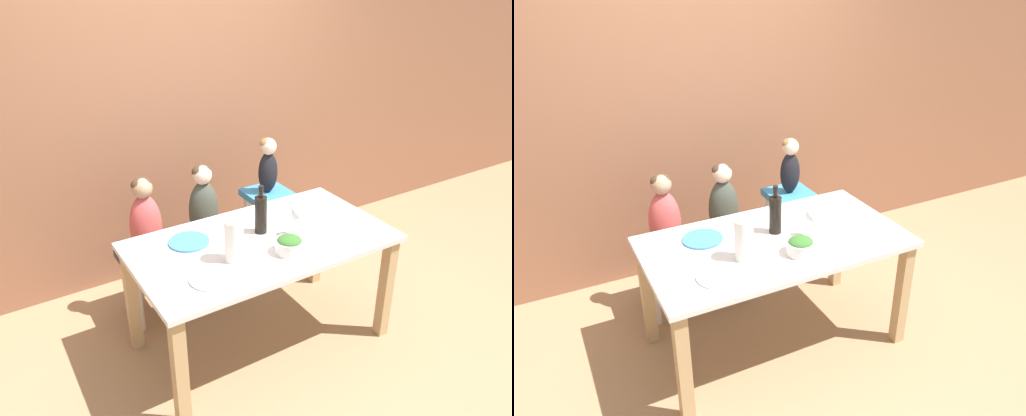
# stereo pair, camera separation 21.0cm
# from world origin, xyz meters

# --- Properties ---
(ground_plane) EXTENTS (14.00, 14.00, 0.00)m
(ground_plane) POSITION_xyz_m (0.00, 0.00, 0.00)
(ground_plane) COLOR #9E7A56
(wall_back) EXTENTS (10.00, 0.06, 2.70)m
(wall_back) POSITION_xyz_m (0.00, 1.19, 1.35)
(wall_back) COLOR #8E5B42
(wall_back) RESTS_ON ground_plane
(dining_table) EXTENTS (1.54, 0.84, 0.75)m
(dining_table) POSITION_xyz_m (0.00, 0.00, 0.64)
(dining_table) COLOR silver
(dining_table) RESTS_ON ground_plane
(chair_far_left) EXTENTS (0.38, 0.38, 0.47)m
(chair_far_left) POSITION_xyz_m (-0.49, 0.64, 0.39)
(chair_far_left) COLOR silver
(chair_far_left) RESTS_ON ground_plane
(chair_far_center) EXTENTS (0.38, 0.38, 0.47)m
(chair_far_center) POSITION_xyz_m (-0.07, 0.64, 0.39)
(chair_far_center) COLOR silver
(chair_far_center) RESTS_ON ground_plane
(chair_right_highchair) EXTENTS (0.32, 0.32, 0.71)m
(chair_right_highchair) POSITION_xyz_m (0.45, 0.64, 0.54)
(chair_right_highchair) COLOR silver
(chair_right_highchair) RESTS_ON ground_plane
(person_child_left) EXTENTS (0.21, 0.16, 0.55)m
(person_child_left) POSITION_xyz_m (-0.49, 0.64, 0.74)
(person_child_left) COLOR #C64C4C
(person_child_left) RESTS_ON chair_far_left
(person_child_center) EXTENTS (0.21, 0.16, 0.55)m
(person_child_center) POSITION_xyz_m (-0.07, 0.64, 0.74)
(person_child_center) COLOR #3D4238
(person_child_center) RESTS_ON chair_far_center
(person_baby_right) EXTENTS (0.15, 0.12, 0.41)m
(person_baby_right) POSITION_xyz_m (0.45, 0.64, 0.93)
(person_baby_right) COLOR black
(person_baby_right) RESTS_ON chair_right_highchair
(wine_bottle) EXTENTS (0.07, 0.07, 0.31)m
(wine_bottle) POSITION_xyz_m (0.04, 0.08, 0.87)
(wine_bottle) COLOR black
(wine_bottle) RESTS_ON dining_table
(paper_towel_roll) EXTENTS (0.10, 0.10, 0.24)m
(paper_towel_roll) POSITION_xyz_m (-0.25, -0.11, 0.87)
(paper_towel_roll) COLOR white
(paper_towel_roll) RESTS_ON dining_table
(wine_glass_near) EXTENTS (0.07, 0.07, 0.19)m
(wine_glass_near) POSITION_xyz_m (0.21, -0.07, 0.89)
(wine_glass_near) COLOR white
(wine_glass_near) RESTS_ON dining_table
(salad_bowl_large) EXTENTS (0.16, 0.16, 0.10)m
(salad_bowl_large) POSITION_xyz_m (0.06, -0.20, 0.80)
(salad_bowl_large) COLOR silver
(salad_bowl_large) RESTS_ON dining_table
(dinner_plate_front_left) EXTENTS (0.24, 0.24, 0.01)m
(dinner_plate_front_left) POSITION_xyz_m (-0.44, -0.21, 0.76)
(dinner_plate_front_left) COLOR silver
(dinner_plate_front_left) RESTS_ON dining_table
(dinner_plate_back_left) EXTENTS (0.24, 0.24, 0.01)m
(dinner_plate_back_left) POSITION_xyz_m (-0.38, 0.19, 0.76)
(dinner_plate_back_left) COLOR teal
(dinner_plate_back_left) RESTS_ON dining_table
(dinner_plate_back_right) EXTENTS (0.24, 0.24, 0.01)m
(dinner_plate_back_right) POSITION_xyz_m (0.49, 0.17, 0.76)
(dinner_plate_back_right) COLOR silver
(dinner_plate_back_right) RESTS_ON dining_table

